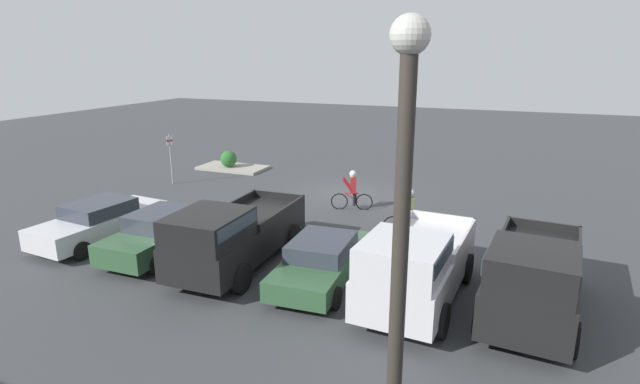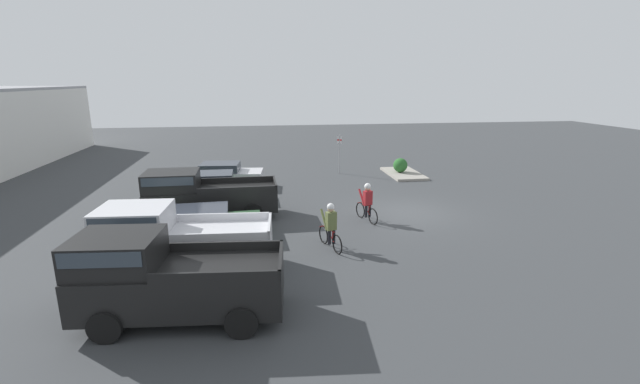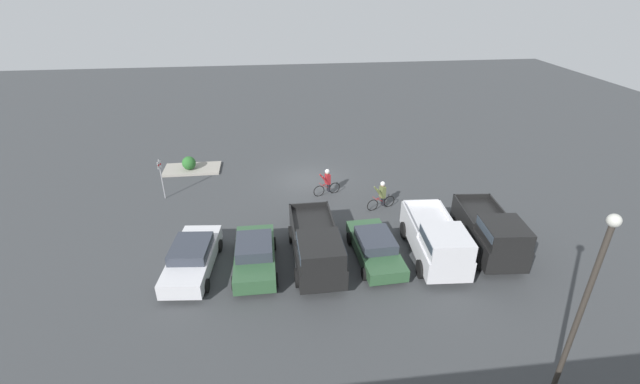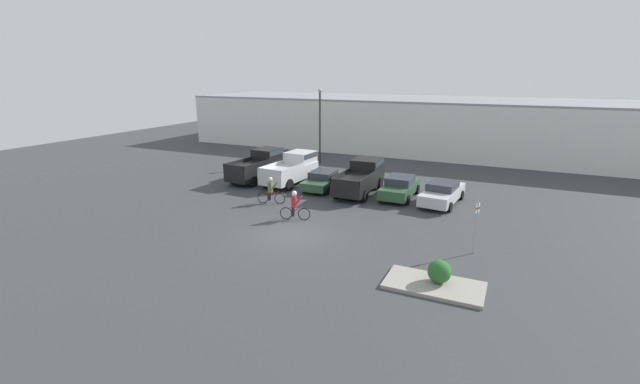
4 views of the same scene
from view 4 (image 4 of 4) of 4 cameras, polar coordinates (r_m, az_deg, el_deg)
name	(u,v)px [view 4 (image 4 of 4)]	position (r m, az deg, el deg)	size (l,w,h in m)	color
ground_plane	(291,235)	(22.29, -3.93, -5.68)	(80.00, 80.00, 0.00)	#383A3D
warehouse_building	(417,124)	(47.85, 12.84, 8.87)	(49.46, 12.70, 5.43)	silver
pickup_truck_0	(259,165)	(33.45, -8.12, 3.58)	(2.53, 5.23, 2.28)	black
pickup_truck_1	(293,168)	(32.29, -3.67, 3.23)	(2.50, 5.35, 2.20)	silver
sedan_0	(323,179)	(30.76, 0.44, 1.68)	(2.11, 4.60, 1.29)	#2D5133
pickup_truck_2	(361,176)	(29.88, 5.54, 2.12)	(2.30, 5.63, 2.15)	black
sedan_1	(400,187)	(28.98, 10.60, 0.68)	(1.98, 4.41, 1.45)	#2D5133
sedan_2	(442,193)	(28.29, 15.99, -0.07)	(2.33, 4.84, 1.41)	silver
cyclist_0	(295,204)	(24.24, -3.41, -1.67)	(1.70, 0.62, 1.71)	black
cyclist_1	(271,190)	(27.36, -6.58, 0.29)	(1.75, 0.64, 1.74)	black
fire_lane_sign	(476,222)	(20.74, 20.12, -3.84)	(0.15, 0.28, 2.53)	#9E9EA3
lamppost	(320,120)	(38.89, -0.01, 9.56)	(0.36, 0.36, 6.71)	#2D2823
curb_island	(434,285)	(17.68, 14.97, -11.93)	(3.78, 2.02, 0.15)	gray
shrub	(439,272)	(17.60, 15.63, -10.18)	(0.92, 0.92, 0.92)	#286028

